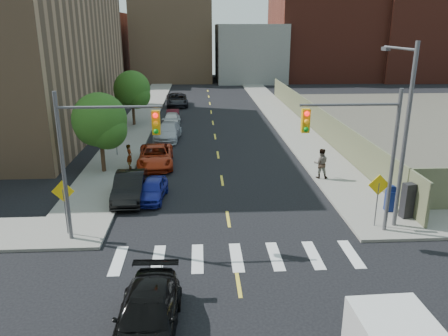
{
  "coord_description": "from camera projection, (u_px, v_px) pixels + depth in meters",
  "views": [
    {
      "loc": [
        -1.42,
        -12.82,
        9.58
      ],
      "look_at": [
        -0.07,
        10.5,
        2.0
      ],
      "focal_mm": 35.0,
      "sensor_mm": 36.0,
      "label": 1
    }
  ],
  "objects": [
    {
      "name": "bg_bldg_fareast",
      "position": [
        410.0,
        30.0,
        80.98
      ],
      "size": [
        14.0,
        16.0,
        18.0
      ],
      "primitive_type": "cube",
      "color": "#592319",
      "rests_on": "ground"
    },
    {
      "name": "payphone",
      "position": [
        407.0,
        200.0,
        22.4
      ],
      "size": [
        0.63,
        0.55,
        1.85
      ],
      "primitive_type": "cube",
      "rotation": [
        0.0,
        0.0,
        0.21
      ],
      "color": "black",
      "rests_on": "sidewalk_ne"
    },
    {
      "name": "ground",
      "position": [
        243.0,
        315.0,
        15.21
      ],
      "size": [
        160.0,
        160.0,
        0.0
      ],
      "primitive_type": "plane",
      "color": "black",
      "rests_on": "ground"
    },
    {
      "name": "bg_bldg_west",
      "position": [
        84.0,
        47.0,
        78.62
      ],
      "size": [
        14.0,
        18.0,
        12.0
      ],
      "primitive_type": "cube",
      "color": "#592319",
      "rests_on": "ground"
    },
    {
      "name": "parked_car_blue",
      "position": [
        152.0,
        190.0,
        25.2
      ],
      "size": [
        1.81,
        3.74,
        1.23
      ],
      "primitive_type": "imported",
      "rotation": [
        0.0,
        0.0,
        -0.1
      ],
      "color": "navy",
      "rests_on": "ground"
    },
    {
      "name": "parked_car_maroon",
      "position": [
        173.0,
        116.0,
        46.05
      ],
      "size": [
        1.33,
        3.78,
        1.25
      ],
      "primitive_type": "imported",
      "rotation": [
        0.0,
        0.0,
        -0.0
      ],
      "color": "#460E16",
      "rests_on": "ground"
    },
    {
      "name": "sidewalk_nw",
      "position": [
        148.0,
        107.0,
        54.17
      ],
      "size": [
        3.5,
        73.0,
        0.15
      ],
      "primitive_type": "cube",
      "color": "gray",
      "rests_on": "ground"
    },
    {
      "name": "parked_car_red",
      "position": [
        156.0,
        156.0,
        31.28
      ],
      "size": [
        2.74,
        5.43,
        1.47
      ],
      "primitive_type": "imported",
      "rotation": [
        0.0,
        0.0,
        0.06
      ],
      "color": "#A72C10",
      "rests_on": "ground"
    },
    {
      "name": "bg_bldg_midwest",
      "position": [
        173.0,
        38.0,
        80.93
      ],
      "size": [
        14.0,
        16.0,
        15.0
      ],
      "primitive_type": "cube",
      "color": "#8C6B4C",
      "rests_on": "ground"
    },
    {
      "name": "warn_sign_ne",
      "position": [
        378.0,
        191.0,
        21.16
      ],
      "size": [
        1.06,
        0.06,
        2.83
      ],
      "color": "#59595E",
      "rests_on": "ground"
    },
    {
      "name": "parked_car_silver",
      "position": [
        168.0,
        132.0,
        38.53
      ],
      "size": [
        2.47,
        5.23,
        1.48
      ],
      "primitive_type": "imported",
      "rotation": [
        0.0,
        0.0,
        -0.08
      ],
      "color": "#B2B3BA",
      "rests_on": "ground"
    },
    {
      "name": "signal_ne",
      "position": [
        362.0,
        143.0,
        19.84
      ],
      "size": [
        4.59,
        0.3,
        7.0
      ],
      "color": "#59595E",
      "rests_on": "ground"
    },
    {
      "name": "tree_west_near",
      "position": [
        100.0,
        123.0,
        28.93
      ],
      "size": [
        3.66,
        3.64,
        5.52
      ],
      "color": "#332114",
      "rests_on": "ground"
    },
    {
      "name": "bg_bldg_east",
      "position": [
        322.0,
        35.0,
        82.31
      ],
      "size": [
        18.0,
        18.0,
        16.0
      ],
      "primitive_type": "cube",
      "color": "#592319",
      "rests_on": "ground"
    },
    {
      "name": "warn_sign_nw",
      "position": [
        64.0,
        197.0,
        20.34
      ],
      "size": [
        1.06,
        0.06,
        2.83
      ],
      "color": "#59595E",
      "rests_on": "ground"
    },
    {
      "name": "parked_car_black",
      "position": [
        130.0,
        187.0,
        25.23
      ],
      "size": [
        1.74,
        4.72,
        1.54
      ],
      "primitive_type": "imported",
      "rotation": [
        0.0,
        0.0,
        0.02
      ],
      "color": "black",
      "rests_on": "ground"
    },
    {
      "name": "sidewalk_ne",
      "position": [
        272.0,
        106.0,
        55.02
      ],
      "size": [
        3.5,
        73.0,
        0.15
      ],
      "primitive_type": "cube",
      "color": "gray",
      "rests_on": "ground"
    },
    {
      "name": "pedestrian_east",
      "position": [
        321.0,
        163.0,
        28.28
      ],
      "size": [
        1.07,
        0.9,
        1.97
      ],
      "primitive_type": "imported",
      "rotation": [
        0.0,
        0.0,
        2.97
      ],
      "color": "gray",
      "rests_on": "sidewalk_ne"
    },
    {
      "name": "streetlight_ne",
      "position": [
        403.0,
        124.0,
        20.6
      ],
      "size": [
        0.25,
        3.7,
        9.0
      ],
      "color": "#59595E",
      "rests_on": "ground"
    },
    {
      "name": "signal_nw",
      "position": [
        96.0,
        147.0,
        19.18
      ],
      "size": [
        4.59,
        0.3,
        7.0
      ],
      "color": "#59595E",
      "rests_on": "ground"
    },
    {
      "name": "pedestrian_west",
      "position": [
        130.0,
        156.0,
        30.28
      ],
      "size": [
        0.52,
        0.69,
        1.71
      ],
      "primitive_type": "imported",
      "rotation": [
        0.0,
        0.0,
        1.77
      ],
      "color": "gray",
      "rests_on": "sidewalk_nw"
    },
    {
      "name": "parked_car_grey",
      "position": [
        177.0,
        100.0,
        55.09
      ],
      "size": [
        3.03,
        5.85,
        1.58
      ],
      "primitive_type": "imported",
      "rotation": [
        0.0,
        0.0,
        0.07
      ],
      "color": "black",
      "rests_on": "ground"
    },
    {
      "name": "fence_north",
      "position": [
        314.0,
        118.0,
        41.94
      ],
      "size": [
        0.12,
        44.0,
        2.5
      ],
      "primitive_type": "cube",
      "color": "#646B4A",
      "rests_on": "ground"
    },
    {
      "name": "parked_car_white",
      "position": [
        171.0,
        120.0,
        43.75
      ],
      "size": [
        1.69,
        4.12,
        1.4
      ],
      "primitive_type": "imported",
      "rotation": [
        0.0,
        0.0,
        -0.01
      ],
      "color": "silver",
      "rests_on": "ground"
    },
    {
      "name": "tree_west_far",
      "position": [
        132.0,
        91.0,
        43.18
      ],
      "size": [
        3.66,
        3.64,
        5.52
      ],
      "color": "#332114",
      "rests_on": "ground"
    },
    {
      "name": "warn_sign_midwest",
      "position": [
        115.0,
        131.0,
        33.16
      ],
      "size": [
        1.06,
        0.06,
        2.83
      ],
      "color": "#59595E",
      "rests_on": "ground"
    },
    {
      "name": "mailbox",
      "position": [
        391.0,
        198.0,
        23.28
      ],
      "size": [
        0.63,
        0.5,
        1.43
      ],
      "rotation": [
        0.0,
        0.0,
        -0.1
      ],
      "color": "navy",
      "rests_on": "sidewalk_ne"
    },
    {
      "name": "smokestack",
      "position": [
        435.0,
        1.0,
        79.66
      ],
      "size": [
        1.8,
        1.8,
        28.0
      ],
      "primitive_type": "cylinder",
      "color": "#8C6B4C",
      "rests_on": "ground"
    },
    {
      "name": "bg_bldg_center",
      "position": [
        249.0,
        53.0,
        80.57
      ],
      "size": [
        12.0,
        16.0,
        10.0
      ],
      "primitive_type": "cube",
      "color": "gray",
      "rests_on": "ground"
    },
    {
      "name": "black_sedan",
      "position": [
        147.0,
        316.0,
        14.03
      ],
      "size": [
        2.19,
        5.0,
        1.43
      ],
      "primitive_type": "imported",
      "rotation": [
        0.0,
        0.0,
        -0.04
      ],
      "color": "black",
      "rests_on": "ground"
    }
  ]
}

